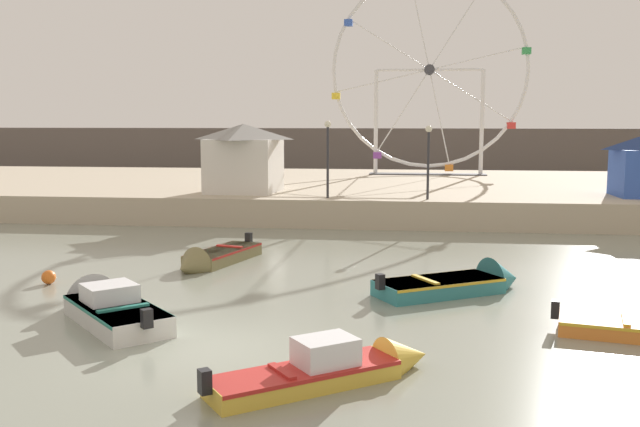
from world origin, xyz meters
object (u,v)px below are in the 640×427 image
object	(u,v)px
motorboat_olive_wood	(212,259)
ferris_wheel_white_frame	(429,73)
carnival_booth_white_ticket	(244,157)
promenade_lamp_near	(328,147)
motorboat_pale_grey	(105,306)
motorboat_mustard_yellow	(340,367)
mooring_buoy_orange	(49,277)
motorboat_teal_painted	(465,283)
promenade_lamp_far	(428,150)

from	to	relation	value
motorboat_olive_wood	ferris_wheel_white_frame	size ratio (longest dim) A/B	0.34
carnival_booth_white_ticket	promenade_lamp_near	size ratio (longest dim) A/B	1.10
motorboat_pale_grey	ferris_wheel_white_frame	xyz separation A→B (m)	(9.11, 32.51, 7.96)
motorboat_mustard_yellow	promenade_lamp_near	distance (m)	21.12
motorboat_olive_wood	mooring_buoy_orange	xyz separation A→B (m)	(-4.28, -3.44, -0.03)
promenade_lamp_near	mooring_buoy_orange	world-z (taller)	promenade_lamp_near
ferris_wheel_white_frame	carnival_booth_white_ticket	bearing A→B (deg)	-126.49
motorboat_teal_painted	promenade_lamp_far	distance (m)	13.21
motorboat_mustard_yellow	mooring_buoy_orange	xyz separation A→B (m)	(-9.86, 7.23, -0.06)
promenade_lamp_near	motorboat_pale_grey	bearing A→B (deg)	-103.07
motorboat_teal_painted	mooring_buoy_orange	size ratio (longest dim) A/B	10.98
carnival_booth_white_ticket	promenade_lamp_far	world-z (taller)	carnival_booth_white_ticket
ferris_wheel_white_frame	carnival_booth_white_ticket	size ratio (longest dim) A/B	3.38
ferris_wheel_white_frame	carnival_booth_white_ticket	xyz separation A→B (m)	(-9.83, -13.29, -5.07)
ferris_wheel_white_frame	motorboat_mustard_yellow	bearing A→B (deg)	-94.13
motorboat_olive_wood	mooring_buoy_orange	distance (m)	5.50
motorboat_pale_grey	motorboat_mustard_yellow	bearing A→B (deg)	-162.91
ferris_wheel_white_frame	mooring_buoy_orange	xyz separation A→B (m)	(-12.47, -29.05, -8.07)
promenade_lamp_far	mooring_buoy_orange	distance (m)	18.34
ferris_wheel_white_frame	promenade_lamp_near	world-z (taller)	ferris_wheel_white_frame
promenade_lamp_far	motorboat_teal_painted	bearing A→B (deg)	-86.32
motorboat_teal_painted	promenade_lamp_near	xyz separation A→B (m)	(-5.60, 12.81, 3.57)
carnival_booth_white_ticket	promenade_lamp_near	xyz separation A→B (m)	(4.65, -2.32, 0.60)
motorboat_pale_grey	promenade_lamp_near	distance (m)	17.70
motorboat_mustard_yellow	motorboat_olive_wood	distance (m)	12.04
motorboat_olive_wood	ferris_wheel_white_frame	world-z (taller)	ferris_wheel_white_frame
motorboat_olive_wood	mooring_buoy_orange	bearing A→B (deg)	-34.82
carnival_booth_white_ticket	mooring_buoy_orange	size ratio (longest dim) A/B	9.27
carnival_booth_white_ticket	motorboat_teal_painted	bearing A→B (deg)	-52.79
carnival_booth_white_ticket	mooring_buoy_orange	bearing A→B (deg)	-96.44
motorboat_mustard_yellow	motorboat_olive_wood	size ratio (longest dim) A/B	0.95
motorboat_teal_painted	promenade_lamp_near	size ratio (longest dim) A/B	1.30
motorboat_mustard_yellow	promenade_lamp_near	bearing A→B (deg)	60.62
ferris_wheel_white_frame	promenade_lamp_far	world-z (taller)	ferris_wheel_white_frame
ferris_wheel_white_frame	motorboat_olive_wood	bearing A→B (deg)	-107.74
promenade_lamp_near	carnival_booth_white_ticket	bearing A→B (deg)	153.53
motorboat_mustard_yellow	motorboat_olive_wood	xyz separation A→B (m)	(-5.57, 10.67, -0.03)
promenade_lamp_near	mooring_buoy_orange	size ratio (longest dim) A/B	8.43
carnival_booth_white_ticket	mooring_buoy_orange	distance (m)	16.25
promenade_lamp_far	ferris_wheel_white_frame	bearing A→B (deg)	88.54
motorboat_teal_painted	motorboat_pale_grey	distance (m)	10.37
carnival_booth_white_ticket	promenade_lamp_far	bearing A→B (deg)	-11.16
motorboat_teal_painted	promenade_lamp_near	distance (m)	14.43
motorboat_teal_painted	mooring_buoy_orange	xyz separation A→B (m)	(-12.89, -0.63, -0.03)
motorboat_teal_painted	motorboat_olive_wood	size ratio (longest dim) A/B	1.02
promenade_lamp_near	promenade_lamp_far	bearing A→B (deg)	-0.95
mooring_buoy_orange	promenade_lamp_near	bearing A→B (deg)	61.52
motorboat_teal_painted	ferris_wheel_white_frame	bearing A→B (deg)	59.32
ferris_wheel_white_frame	mooring_buoy_orange	distance (m)	32.62
mooring_buoy_orange	ferris_wheel_white_frame	bearing A→B (deg)	66.76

